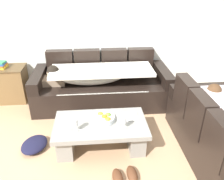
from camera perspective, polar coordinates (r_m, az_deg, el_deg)
name	(u,v)px	position (r m, az deg, el deg)	size (l,w,h in m)	color
ground_plane	(116,168)	(2.96, 1.01, -18.75)	(14.00, 14.00, 0.00)	tan
back_wall	(104,21)	(4.27, -1.89, 16.68)	(9.00, 0.10, 2.70)	white
couch_along_wall	(100,86)	(4.09, -3.00, 1.07)	(2.33, 0.92, 0.88)	black
couch_near_window	(223,134)	(3.23, 25.72, -9.69)	(0.92, 1.77, 0.88)	black
coffee_table	(101,132)	(3.11, -2.79, -10.21)	(1.20, 0.68, 0.38)	gray
fruit_bowl	(104,118)	(3.04, -1.88, -6.92)	(0.28, 0.28, 0.10)	silver
wine_glass_near_left	(75,123)	(2.86, -9.09, -8.01)	(0.07, 0.07, 0.17)	silver
wine_glass_near_right	(124,120)	(2.88, 2.93, -7.37)	(0.07, 0.07, 0.17)	silver
open_magazine	(127,117)	(3.14, 3.73, -6.61)	(0.28, 0.21, 0.01)	white
side_cabinet	(6,84)	(4.57, -24.55, 1.31)	(0.72, 0.44, 0.64)	brown
book_stack_on_cabinet	(1,65)	(4.44, -25.62, 5.61)	(0.19, 0.23, 0.11)	gold
pair_of_shoes	(125,176)	(2.82, 3.21, -20.42)	(0.31, 0.31, 0.09)	#59331E
crumpled_garment	(34,145)	(3.35, -18.55, -12.61)	(0.40, 0.32, 0.12)	#191933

